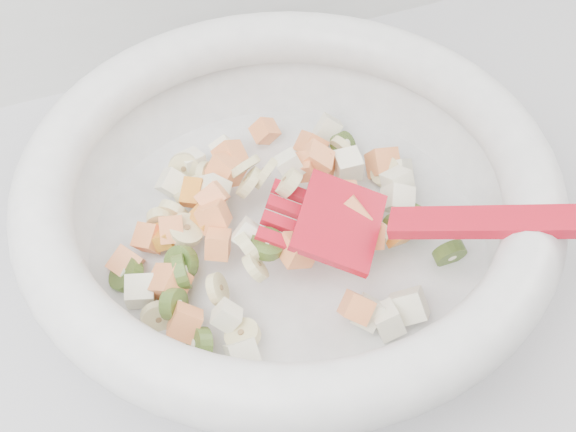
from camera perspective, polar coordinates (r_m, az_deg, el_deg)
name	(u,v)px	position (r m, az deg, el deg)	size (l,w,h in m)	color
mixing_bowl	(288,205)	(0.61, 0.02, 0.80)	(0.45, 0.40, 0.14)	silver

